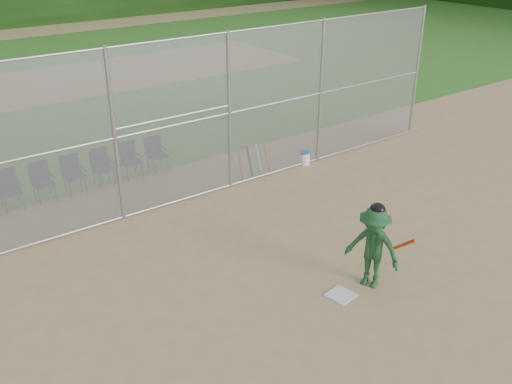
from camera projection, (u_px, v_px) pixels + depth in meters
ground at (334, 291)px, 10.73m from camera, size 100.00×100.00×0.00m
grass_strip at (39, 85)px, 23.84m from camera, size 100.00×100.00×0.00m
dirt_patch_far at (39, 85)px, 23.84m from camera, size 24.00×24.00×0.00m
backstop_fence at (194, 118)px, 13.47m from camera, size 16.09×0.09×4.00m
home_plate at (341, 295)px, 10.60m from camera, size 0.52×0.52×0.02m
batter_at_plate at (373, 247)px, 10.56m from camera, size 1.02×1.34×1.73m
water_cooler at (305, 158)px, 16.16m from camera, size 0.31×0.31×0.39m
spare_bats at (254, 160)px, 15.44m from camera, size 0.96×0.36×0.84m
chair_2 at (10, 190)px, 13.57m from camera, size 0.54×0.52×0.96m
chair_3 at (43, 182)px, 13.98m from camera, size 0.54×0.52×0.96m
chair_4 at (74, 175)px, 14.39m from camera, size 0.54×0.52×0.96m
chair_5 at (103, 168)px, 14.80m from camera, size 0.54×0.52×0.96m
chair_6 at (131, 161)px, 15.21m from camera, size 0.54×0.52×0.96m
chair_7 at (157, 154)px, 15.62m from camera, size 0.54×0.52×0.96m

